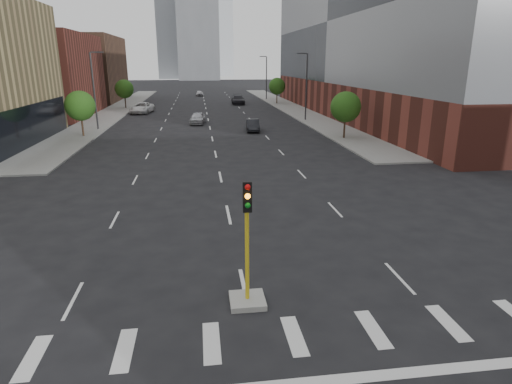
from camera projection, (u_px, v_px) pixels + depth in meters
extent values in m
cube|color=gray|center=(119.00, 109.00, 74.37)|extent=(5.00, 92.00, 0.15)
cube|color=gray|center=(288.00, 107.00, 78.20)|extent=(5.00, 92.00, 0.15)
cube|color=brown|center=(19.00, 75.00, 63.45)|extent=(20.00, 22.00, 12.00)
cube|color=brown|center=(68.00, 69.00, 87.95)|extent=(20.00, 24.00, 13.00)
cube|color=brown|center=(399.00, 98.00, 66.08)|extent=(24.00, 70.00, 5.00)
cube|color=slate|center=(406.00, 22.00, 62.86)|extent=(24.00, 70.00, 17.00)
cube|color=#B2B7BC|center=(180.00, 2.00, 203.42)|extent=(22.00, 22.00, 70.00)
cube|color=#B2B7BC|center=(214.00, 3.00, 242.17)|extent=(20.00, 20.00, 80.00)
cube|color=slate|center=(198.00, 28.00, 189.29)|extent=(18.00, 18.00, 44.00)
cube|color=#999993|center=(247.00, 301.00, 14.67)|extent=(1.20, 1.20, 0.20)
cylinder|color=gold|center=(247.00, 255.00, 14.18)|extent=(0.14, 0.14, 3.20)
cube|color=black|center=(247.00, 197.00, 13.39)|extent=(0.28, 0.18, 1.00)
sphere|color=red|center=(248.00, 187.00, 13.20)|extent=(0.18, 0.18, 0.18)
sphere|color=orange|center=(248.00, 196.00, 13.28)|extent=(0.18, 0.18, 0.18)
sphere|color=#0C7F19|center=(248.00, 205.00, 13.37)|extent=(0.18, 0.18, 0.18)
cylinder|color=#2D2D30|center=(306.00, 88.00, 58.71)|extent=(0.20, 0.20, 9.00)
cube|color=#2D2D30|center=(302.00, 53.00, 57.29)|extent=(1.40, 0.22, 0.15)
cylinder|color=#2D2D30|center=(266.00, 78.00, 91.88)|extent=(0.20, 0.20, 9.00)
cube|color=#2D2D30|center=(263.00, 56.00, 90.46)|extent=(1.40, 0.22, 0.15)
cylinder|color=#2D2D30|center=(94.00, 92.00, 50.52)|extent=(0.20, 0.20, 9.00)
cube|color=#2D2D30|center=(97.00, 52.00, 49.31)|extent=(1.40, 0.22, 0.15)
cylinder|color=#382619|center=(83.00, 128.00, 46.73)|extent=(0.20, 0.20, 1.75)
sphere|color=#234D14|center=(80.00, 106.00, 46.04)|extent=(3.20, 3.20, 3.20)
cylinder|color=#382619|center=(125.00, 103.00, 75.16)|extent=(0.20, 0.20, 1.75)
sphere|color=#234D14|center=(124.00, 89.00, 74.47)|extent=(3.20, 3.20, 3.20)
cylinder|color=#382619|center=(344.00, 129.00, 45.57)|extent=(0.20, 0.20, 1.75)
sphere|color=#234D14|center=(346.00, 107.00, 44.88)|extent=(3.20, 3.20, 3.20)
cylinder|color=#382619|center=(277.00, 99.00, 83.48)|extent=(0.20, 0.20, 1.75)
sphere|color=#234D14|center=(277.00, 86.00, 82.79)|extent=(3.20, 3.20, 3.20)
imported|color=#B7B8BC|center=(198.00, 118.00, 56.80)|extent=(2.32, 4.69, 1.54)
imported|color=black|center=(253.00, 125.00, 50.82)|extent=(1.75, 4.31, 1.39)
imported|color=white|center=(142.00, 108.00, 68.59)|extent=(3.73, 6.43, 1.69)
imported|color=black|center=(238.00, 100.00, 83.10)|extent=(2.58, 5.96, 1.71)
imported|color=#BDBCC1|center=(199.00, 93.00, 103.24)|extent=(1.74, 3.97, 1.33)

